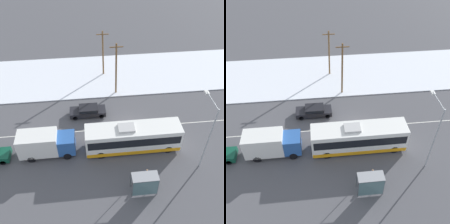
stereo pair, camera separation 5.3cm
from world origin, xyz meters
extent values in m
plane|color=#4C4C51|center=(0.00, 0.00, 0.00)|extent=(120.00, 120.00, 0.00)
cube|color=silver|center=(0.00, 12.29, 0.06)|extent=(80.00, 11.75, 0.12)
cube|color=silver|center=(0.00, 0.00, 0.00)|extent=(60.00, 0.12, 0.00)
cube|color=white|center=(-0.16, -3.32, 1.75)|extent=(10.71, 2.55, 2.95)
cube|color=black|center=(-0.16, -3.32, 2.10)|extent=(10.28, 2.57, 1.12)
cube|color=orange|center=(-0.16, -3.32, 0.54)|extent=(10.61, 2.57, 0.53)
cube|color=#B2B2B2|center=(-0.96, -3.32, 3.34)|extent=(1.80, 1.40, 0.24)
cylinder|color=black|center=(3.80, -4.45, 0.50)|extent=(1.00, 0.28, 1.00)
cylinder|color=black|center=(3.80, -2.18, 0.50)|extent=(1.00, 0.28, 1.00)
cylinder|color=black|center=(-3.91, -4.45, 0.50)|extent=(1.00, 0.28, 1.00)
cylinder|color=black|center=(-3.91, -2.18, 0.50)|extent=(1.00, 0.28, 1.00)
cube|color=silver|center=(-10.72, -3.15, 1.81)|extent=(4.29, 2.30, 2.64)
cube|color=#2856A3|center=(-7.62, -3.15, 1.52)|extent=(1.90, 2.18, 2.06)
cube|color=black|center=(-6.69, -3.15, 1.93)|extent=(0.06, 1.95, 0.90)
cylinder|color=black|center=(-7.62, -4.17, 0.45)|extent=(0.90, 0.26, 0.90)
cylinder|color=black|center=(-7.62, -2.13, 0.45)|extent=(0.90, 0.26, 0.90)
cylinder|color=black|center=(-11.57, -4.17, 0.45)|extent=(0.90, 0.26, 0.90)
cylinder|color=black|center=(-11.57, -2.13, 0.45)|extent=(0.90, 0.26, 0.90)
cube|color=black|center=(-5.08, 2.95, 0.55)|extent=(4.71, 1.80, 0.66)
cube|color=black|center=(-4.96, 2.95, 1.12)|extent=(2.45, 1.66, 0.47)
cube|color=black|center=(-4.96, 2.95, 1.13)|extent=(2.26, 1.69, 0.38)
cylinder|color=black|center=(-6.74, 2.16, 0.32)|extent=(0.64, 0.22, 0.64)
cylinder|color=black|center=(-6.74, 3.74, 0.32)|extent=(0.64, 0.22, 0.64)
cylinder|color=black|center=(-3.32, 2.16, 0.32)|extent=(0.64, 0.22, 0.64)
cylinder|color=black|center=(-3.32, 3.74, 0.32)|extent=(0.64, 0.22, 0.64)
cylinder|color=black|center=(-14.66, -4.18, 0.32)|extent=(0.64, 0.22, 0.64)
cylinder|color=black|center=(-14.66, -2.60, 0.32)|extent=(0.64, 0.22, 0.64)
cylinder|color=#23232D|center=(0.45, -7.74, 0.36)|extent=(0.11, 0.11, 0.72)
cylinder|color=#23232D|center=(0.67, -7.74, 0.36)|extent=(0.11, 0.11, 0.72)
cube|color=#19478C|center=(0.56, -7.74, 1.01)|extent=(0.37, 0.20, 0.59)
sphere|color=tan|center=(0.56, -7.74, 1.43)|extent=(0.25, 0.25, 0.25)
cylinder|color=#19478C|center=(0.33, -7.74, 0.98)|extent=(0.09, 0.09, 0.56)
cylinder|color=#19478C|center=(0.79, -7.74, 0.98)|extent=(0.09, 0.09, 0.56)
cube|color=gray|center=(0.03, -9.04, 2.37)|extent=(2.58, 1.20, 0.06)
cube|color=slate|center=(0.03, -9.62, 1.20)|extent=(2.47, 0.04, 2.16)
cylinder|color=#474C51|center=(-1.22, -8.48, 1.17)|extent=(0.08, 0.08, 2.34)
cylinder|color=#474C51|center=(1.28, -8.48, 1.17)|extent=(0.08, 0.08, 2.34)
cylinder|color=#474C51|center=(-1.22, -9.60, 1.17)|extent=(0.08, 0.08, 2.34)
cylinder|color=#474C51|center=(1.28, -9.60, 1.17)|extent=(0.08, 0.08, 2.34)
cylinder|color=#9EA3A8|center=(6.73, -6.71, 4.10)|extent=(0.14, 0.14, 8.21)
cylinder|color=#9EA3A8|center=(6.73, -5.33, 8.06)|extent=(0.10, 2.77, 0.10)
cube|color=silver|center=(6.73, -3.95, 7.99)|extent=(0.36, 0.60, 0.16)
cylinder|color=brown|center=(-0.80, 7.39, 3.95)|extent=(0.24, 0.24, 7.90)
cube|color=brown|center=(-0.80, 7.39, 7.40)|extent=(1.80, 0.12, 0.12)
cylinder|color=brown|center=(-2.20, 12.52, 3.66)|extent=(0.24, 0.24, 7.32)
cube|color=brown|center=(-2.20, 12.52, 6.82)|extent=(1.80, 0.12, 0.12)
camera|label=1|loc=(-4.70, -23.19, 23.49)|focal=42.00mm
camera|label=2|loc=(-4.65, -23.20, 23.49)|focal=42.00mm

